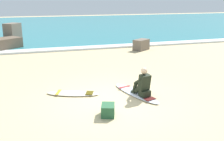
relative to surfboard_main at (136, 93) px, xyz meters
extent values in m
plane|color=#CCB584|center=(-0.95, -0.31, -0.04)|extent=(80.00, 80.00, 0.00)
cube|color=teal|center=(-0.95, 22.22, 0.01)|extent=(80.00, 28.00, 0.10)
cube|color=white|center=(-0.95, 8.52, 0.02)|extent=(80.00, 0.90, 0.11)
ellipsoid|color=silver|center=(0.00, 0.00, 0.00)|extent=(1.12, 2.36, 0.07)
cube|color=red|center=(-0.17, 0.63, 0.04)|extent=(0.49, 0.22, 0.01)
cube|color=#4A1311|center=(0.20, -0.71, 0.04)|extent=(0.41, 0.33, 0.01)
cube|color=black|center=(0.13, -0.46, 0.14)|extent=(0.37, 0.33, 0.20)
cylinder|color=black|center=(-0.01, -0.30, 0.29)|extent=(0.24, 0.43, 0.43)
cylinder|color=black|center=(-0.07, -0.10, 0.26)|extent=(0.18, 0.28, 0.42)
cube|color=black|center=(-0.09, -0.04, 0.07)|extent=(0.15, 0.24, 0.05)
cylinder|color=black|center=(0.18, -0.26, 0.29)|extent=(0.24, 0.43, 0.43)
cylinder|color=black|center=(0.15, -0.05, 0.26)|extent=(0.18, 0.28, 0.42)
cube|color=black|center=(0.14, 0.02, 0.07)|extent=(0.15, 0.24, 0.05)
cube|color=black|center=(0.12, -0.42, 0.49)|extent=(0.40, 0.36, 0.57)
sphere|color=beige|center=(0.11, -0.39, 0.88)|extent=(0.21, 0.21, 0.21)
cylinder|color=black|center=(-0.05, -0.31, 0.52)|extent=(0.18, 0.41, 0.31)
cylinder|color=black|center=(0.22, -0.24, 0.52)|extent=(0.18, 0.41, 0.31)
ellipsoid|color=#EFE5C6|center=(-2.05, 0.59, 0.00)|extent=(1.85, 1.12, 0.07)
cube|color=gold|center=(-2.51, 0.76, 0.04)|extent=(0.26, 0.48, 0.01)
cube|color=#4C400C|center=(-1.52, 0.38, 0.04)|extent=(0.35, 0.43, 0.01)
cube|color=brown|center=(-4.75, 9.68, 0.33)|extent=(1.98, 1.90, 0.73)
cube|color=#756656|center=(-4.41, 11.21, 0.70)|extent=(1.20, 1.23, 1.48)
cube|color=#756656|center=(3.23, 7.13, 0.29)|extent=(1.17, 1.06, 0.65)
cube|color=#285B38|center=(-1.37, -1.35, 0.12)|extent=(0.49, 0.57, 0.32)
camera|label=1|loc=(-3.27, -7.92, 3.17)|focal=42.79mm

